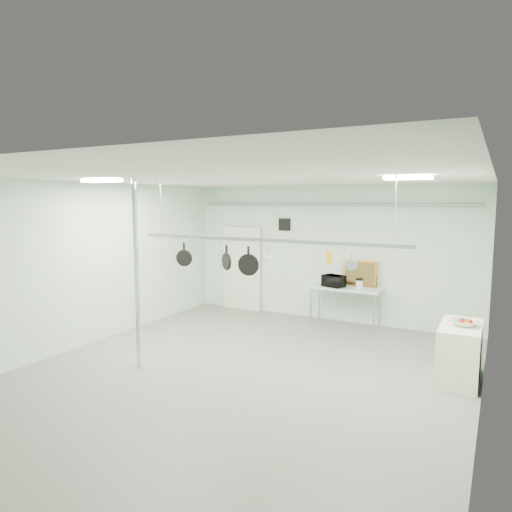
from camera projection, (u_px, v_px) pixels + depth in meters
The scene contains 25 objects.
floor at pixel (243, 374), 7.52m from camera, with size 8.00×8.00×0.00m, color gray.
ceiling at pixel (242, 178), 7.13m from camera, with size 7.00×8.00×0.02m, color silver.
back_wall at pixel (327, 253), 10.81m from camera, with size 7.00×0.02×3.20m, color silver.
right_wall at pixel (485, 300), 5.68m from camera, with size 0.02×8.00×3.20m, color silver.
door at pixel (242, 269), 11.91m from camera, with size 1.10×0.10×2.20m, color silver.
wall_vent at pixel (284, 224), 11.23m from camera, with size 0.30×0.04×0.30m, color black.
conduit_pipe at pixel (326, 204), 10.59m from camera, with size 0.07×0.07×6.60m, color gray.
chrome_pole at pixel (136, 275), 7.60m from camera, with size 0.08×0.08×3.20m, color silver.
prep_table at pixel (346, 290), 10.28m from camera, with size 1.60×0.70×0.91m.
side_cabinet at pixel (460, 353), 7.20m from camera, with size 0.60×1.20×0.90m, color white.
pot_rack at pixel (262, 238), 7.41m from camera, with size 4.80×0.06×1.00m.
light_panel_left at pixel (102, 181), 7.47m from camera, with size 0.65×0.30×0.05m, color white.
light_panel_right at pixel (408, 178), 6.53m from camera, with size 0.65×0.30×0.05m, color white.
microwave at pixel (334, 281), 10.26m from camera, with size 0.48×0.32×0.26m, color black.
coffee_canister at pixel (359, 284), 10.04m from camera, with size 0.15×0.15×0.19m, color silver.
painting_large at pixel (360, 273), 10.39m from camera, with size 0.78×0.05×0.58m, color #C78135.
painting_small at pixel (370, 281), 10.29m from camera, with size 0.30×0.04×0.25m, color #361F13.
fruit_bowl at pixel (464, 323), 7.08m from camera, with size 0.39×0.39×0.10m, color silver.
skillet_left at pixel (184, 254), 8.21m from camera, with size 0.30×0.06×0.40m, color black, non-canonical shape.
skillet_mid at pixel (226, 257), 7.78m from camera, with size 0.30×0.06×0.43m, color black, non-canonical shape.
skillet_right at pixel (248, 261), 7.58m from camera, with size 0.36×0.06×0.49m, color black, non-canonical shape.
whisk at pixel (268, 257), 7.40m from camera, with size 0.18×0.18×0.30m, color #B2B1B6, non-canonical shape.
grater at pixel (329, 258), 6.90m from camera, with size 0.09×0.02×0.22m, color gold, non-canonical shape.
saucepan at pixel (351, 261), 6.75m from camera, with size 0.16×0.09×0.28m, color #ACADB1, non-canonical shape.
fruit_cluster at pixel (464, 320), 7.08m from camera, with size 0.24×0.24×0.09m, color #9C0E11, non-canonical shape.
Camera 1 is at (3.62, -6.26, 2.84)m, focal length 32.00 mm.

